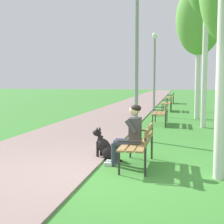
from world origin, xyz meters
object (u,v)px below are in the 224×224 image
object	(u,v)px
park_bench_mid	(162,112)
birch_tree_fourth	(199,20)
park_bench_furthest	(171,97)
birch_tree_fifth	(200,27)
park_bench_near	(140,141)
lamp_post_mid	(154,73)
dog_black	(105,147)
lamp_post_near	(137,58)
person_seated_on_near_bench	(130,133)
park_bench_far	(168,102)

from	to	relation	value
park_bench_mid	birch_tree_fourth	distance (m)	4.81
park_bench_mid	park_bench_furthest	xyz separation A→B (m)	(0.00, 12.54, 0.00)
park_bench_mid	birch_tree_fourth	size ratio (longest dim) A/B	0.25
birch_tree_fifth	park_bench_near	bearing A→B (deg)	-98.06
park_bench_near	lamp_post_mid	size ratio (longest dim) A/B	0.37
lamp_post_mid	birch_tree_fourth	xyz separation A→B (m)	(2.01, -0.63, 2.35)
park_bench_near	birch_tree_fourth	xyz separation A→B (m)	(1.53, 8.94, 3.93)
park_bench_mid	dog_black	distance (m)	6.19
park_bench_near	lamp_post_near	world-z (taller)	lamp_post_near
park_bench_furthest	birch_tree_fifth	xyz separation A→B (m)	(1.68, -6.80, 4.12)
lamp_post_near	birch_tree_fifth	distance (m)	9.88
park_bench_furthest	birch_tree_fourth	xyz separation A→B (m)	(1.46, -10.18, 3.93)
lamp_post_mid	birch_tree_fourth	world-z (taller)	birch_tree_fourth
dog_black	birch_tree_fourth	bearing A→B (deg)	74.48
park_bench_furthest	lamp_post_near	bearing A→B (deg)	-91.91
person_seated_on_near_bench	birch_tree_fourth	world-z (taller)	birch_tree_fourth
birch_tree_fourth	lamp_post_near	bearing A→B (deg)	-108.52
park_bench_mid	park_bench_far	size ratio (longest dim) A/B	1.00
park_bench_far	park_bench_furthest	distance (m)	6.55
park_bench_far	person_seated_on_near_bench	world-z (taller)	person_seated_on_near_bench
person_seated_on_near_bench	lamp_post_mid	xyz separation A→B (m)	(-0.27, 9.57, 1.41)
person_seated_on_near_bench	dog_black	xyz separation A→B (m)	(-0.62, 0.47, -0.42)
lamp_post_mid	dog_black	bearing A→B (deg)	-92.15
park_bench_furthest	birch_tree_fifth	world-z (taller)	birch_tree_fifth
park_bench_far	park_bench_furthest	size ratio (longest dim) A/B	1.00
park_bench_mid	birch_tree_fifth	bearing A→B (deg)	73.65
park_bench_near	lamp_post_near	distance (m)	3.53
lamp_post_mid	birch_tree_fourth	bearing A→B (deg)	-17.32
dog_black	lamp_post_mid	world-z (taller)	lamp_post_mid
park_bench_far	park_bench_near	bearing A→B (deg)	-90.38
park_bench_near	birch_tree_fifth	size ratio (longest dim) A/B	0.24
park_bench_mid	birch_tree_fourth	bearing A→B (deg)	58.09
park_bench_near	park_bench_far	bearing A→B (deg)	89.62
lamp_post_near	park_bench_near	bearing A→B (deg)	-80.94
person_seated_on_near_bench	birch_tree_fifth	xyz separation A→B (m)	(1.95, 12.32, 3.95)
park_bench_far	person_seated_on_near_bench	size ratio (longest dim) A/B	1.20
lamp_post_near	park_bench_furthest	bearing A→B (deg)	88.09
person_seated_on_near_bench	dog_black	world-z (taller)	person_seated_on_near_bench
park_bench_near	park_bench_far	size ratio (longest dim) A/B	1.00
park_bench_near	dog_black	xyz separation A→B (m)	(-0.82, 0.47, -0.25)
park_bench_furthest	person_seated_on_near_bench	world-z (taller)	person_seated_on_near_bench
park_bench_furthest	lamp_post_mid	xyz separation A→B (m)	(-0.55, -9.56, 1.58)
lamp_post_mid	birch_tree_fifth	bearing A→B (deg)	51.02
park_bench_near	birch_tree_fourth	distance (m)	9.89
park_bench_far	birch_tree_fourth	world-z (taller)	birch_tree_fourth
lamp_post_mid	birch_tree_fourth	distance (m)	3.15
park_bench_far	dog_black	distance (m)	12.14
dog_black	birch_tree_fourth	distance (m)	9.74
park_bench_furthest	birch_tree_fourth	distance (m)	11.01
birch_tree_fifth	person_seated_on_near_bench	bearing A→B (deg)	-99.01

